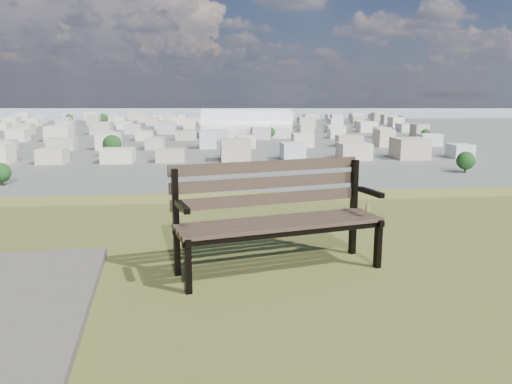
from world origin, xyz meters
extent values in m
cube|color=#403225|center=(1.02, 1.01, 25.43)|extent=(1.71, 0.51, 0.03)
cube|color=#403225|center=(0.99, 1.13, 25.43)|extent=(1.71, 0.51, 0.03)
cube|color=#403225|center=(0.96, 1.24, 25.43)|extent=(1.71, 0.51, 0.03)
cube|color=#403225|center=(0.93, 1.35, 25.43)|extent=(1.71, 0.51, 0.03)
cube|color=#403225|center=(0.91, 1.43, 25.58)|extent=(1.70, 0.47, 0.10)
cube|color=#403225|center=(0.91, 1.45, 25.72)|extent=(1.70, 0.47, 0.10)
cube|color=#403225|center=(0.90, 1.47, 25.86)|extent=(1.70, 0.47, 0.10)
cube|color=black|center=(0.22, 0.79, 25.21)|extent=(0.06, 0.07, 0.43)
cube|color=black|center=(0.12, 1.19, 25.45)|extent=(0.06, 0.07, 0.89)
cube|color=black|center=(0.17, 0.97, 25.40)|extent=(0.17, 0.48, 0.05)
cube|color=black|center=(0.18, 0.93, 25.64)|extent=(0.13, 0.35, 0.04)
cube|color=black|center=(1.83, 1.20, 25.21)|extent=(0.06, 0.07, 0.43)
cube|color=black|center=(1.73, 1.60, 25.45)|extent=(0.06, 0.07, 0.89)
cube|color=black|center=(1.78, 1.39, 25.40)|extent=(0.17, 0.48, 0.05)
cube|color=black|center=(1.80, 1.34, 25.64)|extent=(0.13, 0.35, 0.04)
cube|color=black|center=(1.02, 1.00, 25.38)|extent=(1.70, 0.47, 0.04)
cube|color=black|center=(0.93, 1.36, 25.38)|extent=(1.70, 0.47, 0.04)
cone|color=brown|center=(2.40, 3.20, 25.09)|extent=(0.08, 0.08, 0.18)
cube|color=silver|center=(26.53, 315.08, 3.13)|extent=(57.15, 25.74, 6.26)
cylinder|color=white|center=(26.53, 315.08, 6.26)|extent=(57.15, 25.74, 23.79)
cube|color=beige|center=(-60.00, 200.00, 3.50)|extent=(11.00, 11.00, 7.00)
cube|color=#C0B2A5|center=(-36.00, 200.00, 3.50)|extent=(11.00, 11.00, 7.00)
cube|color=beige|center=(-12.00, 200.00, 3.50)|extent=(11.00, 11.00, 7.00)
cube|color=silver|center=(12.00, 200.00, 3.50)|extent=(11.00, 11.00, 7.00)
cube|color=beige|center=(36.00, 200.00, 3.50)|extent=(11.00, 11.00, 7.00)
cube|color=tan|center=(60.00, 200.00, 3.50)|extent=(11.00, 11.00, 7.00)
cube|color=silver|center=(84.00, 200.00, 3.50)|extent=(11.00, 11.00, 7.00)
cube|color=#B1AAA1|center=(108.00, 200.00, 3.50)|extent=(11.00, 11.00, 7.00)
cube|color=#C0B2A5|center=(-96.00, 250.00, 3.50)|extent=(11.00, 11.00, 7.00)
cube|color=beige|center=(-72.00, 250.00, 3.50)|extent=(11.00, 11.00, 7.00)
cube|color=silver|center=(-48.00, 250.00, 3.50)|extent=(11.00, 11.00, 7.00)
cube|color=beige|center=(-24.00, 250.00, 3.50)|extent=(11.00, 11.00, 7.00)
cube|color=tan|center=(0.00, 250.00, 3.50)|extent=(11.00, 11.00, 7.00)
cube|color=silver|center=(24.00, 250.00, 3.50)|extent=(11.00, 11.00, 7.00)
cube|color=#B1AAA1|center=(48.00, 250.00, 3.50)|extent=(11.00, 11.00, 7.00)
cube|color=beige|center=(72.00, 250.00, 3.50)|extent=(11.00, 11.00, 7.00)
cube|color=#C0B2A5|center=(96.00, 250.00, 3.50)|extent=(11.00, 11.00, 7.00)
cube|color=beige|center=(120.00, 250.00, 3.50)|extent=(11.00, 11.00, 7.00)
cube|color=beige|center=(-108.00, 300.00, 3.50)|extent=(11.00, 11.00, 7.00)
cube|color=tan|center=(-84.00, 300.00, 3.50)|extent=(11.00, 11.00, 7.00)
cube|color=silver|center=(-60.00, 300.00, 3.50)|extent=(11.00, 11.00, 7.00)
cube|color=#B1AAA1|center=(-36.00, 300.00, 3.50)|extent=(11.00, 11.00, 7.00)
cube|color=beige|center=(-12.00, 300.00, 3.50)|extent=(11.00, 11.00, 7.00)
cube|color=#C0B2A5|center=(12.00, 300.00, 3.50)|extent=(11.00, 11.00, 7.00)
cube|color=beige|center=(36.00, 300.00, 3.50)|extent=(11.00, 11.00, 7.00)
cube|color=silver|center=(60.00, 300.00, 3.50)|extent=(11.00, 11.00, 7.00)
cube|color=beige|center=(84.00, 300.00, 3.50)|extent=(11.00, 11.00, 7.00)
cube|color=tan|center=(108.00, 300.00, 3.50)|extent=(11.00, 11.00, 7.00)
cube|color=silver|center=(132.00, 300.00, 3.50)|extent=(11.00, 11.00, 7.00)
cube|color=beige|center=(-120.00, 350.00, 3.50)|extent=(11.00, 11.00, 7.00)
cube|color=#C0B2A5|center=(-96.00, 350.00, 3.50)|extent=(11.00, 11.00, 7.00)
cube|color=beige|center=(-72.00, 350.00, 3.50)|extent=(11.00, 11.00, 7.00)
cube|color=silver|center=(-48.00, 350.00, 3.50)|extent=(11.00, 11.00, 7.00)
cube|color=beige|center=(-24.00, 350.00, 3.50)|extent=(11.00, 11.00, 7.00)
cube|color=tan|center=(0.00, 350.00, 3.50)|extent=(11.00, 11.00, 7.00)
cube|color=silver|center=(24.00, 350.00, 3.50)|extent=(11.00, 11.00, 7.00)
cube|color=#B1AAA1|center=(48.00, 350.00, 3.50)|extent=(11.00, 11.00, 7.00)
cube|color=beige|center=(72.00, 350.00, 3.50)|extent=(11.00, 11.00, 7.00)
cube|color=#C0B2A5|center=(96.00, 350.00, 3.50)|extent=(11.00, 11.00, 7.00)
cube|color=beige|center=(120.00, 350.00, 3.50)|extent=(11.00, 11.00, 7.00)
cube|color=silver|center=(144.00, 350.00, 3.50)|extent=(11.00, 11.00, 7.00)
cube|color=beige|center=(-156.00, 400.00, 3.50)|extent=(11.00, 11.00, 7.00)
cube|color=tan|center=(-132.00, 400.00, 3.50)|extent=(11.00, 11.00, 7.00)
cube|color=silver|center=(-108.00, 400.00, 3.50)|extent=(11.00, 11.00, 7.00)
cube|color=#B1AAA1|center=(-84.00, 400.00, 3.50)|extent=(11.00, 11.00, 7.00)
cube|color=beige|center=(-60.00, 400.00, 3.50)|extent=(11.00, 11.00, 7.00)
cube|color=#C0B2A5|center=(-36.00, 400.00, 3.50)|extent=(11.00, 11.00, 7.00)
cube|color=beige|center=(-12.00, 400.00, 3.50)|extent=(11.00, 11.00, 7.00)
cube|color=silver|center=(12.00, 400.00, 3.50)|extent=(11.00, 11.00, 7.00)
cube|color=beige|center=(36.00, 400.00, 3.50)|extent=(11.00, 11.00, 7.00)
cube|color=tan|center=(60.00, 400.00, 3.50)|extent=(11.00, 11.00, 7.00)
cube|color=silver|center=(84.00, 400.00, 3.50)|extent=(11.00, 11.00, 7.00)
cube|color=#B1AAA1|center=(108.00, 400.00, 3.50)|extent=(11.00, 11.00, 7.00)
cube|color=beige|center=(132.00, 400.00, 3.50)|extent=(11.00, 11.00, 7.00)
cube|color=#C0B2A5|center=(156.00, 400.00, 3.50)|extent=(11.00, 11.00, 7.00)
cube|color=beige|center=(-168.00, 450.00, 3.50)|extent=(11.00, 11.00, 7.00)
cube|color=silver|center=(-144.00, 450.00, 3.50)|extent=(11.00, 11.00, 7.00)
cube|color=beige|center=(-120.00, 450.00, 3.50)|extent=(11.00, 11.00, 7.00)
cube|color=tan|center=(-96.00, 450.00, 3.50)|extent=(11.00, 11.00, 7.00)
cube|color=silver|center=(-72.00, 450.00, 3.50)|extent=(11.00, 11.00, 7.00)
cube|color=#B1AAA1|center=(-48.00, 450.00, 3.50)|extent=(11.00, 11.00, 7.00)
cube|color=beige|center=(-24.00, 450.00, 3.50)|extent=(11.00, 11.00, 7.00)
cube|color=#C0B2A5|center=(0.00, 450.00, 3.50)|extent=(11.00, 11.00, 7.00)
cube|color=beige|center=(24.00, 450.00, 3.50)|extent=(11.00, 11.00, 7.00)
cube|color=silver|center=(48.00, 450.00, 3.50)|extent=(11.00, 11.00, 7.00)
cube|color=beige|center=(72.00, 450.00, 3.50)|extent=(11.00, 11.00, 7.00)
cube|color=tan|center=(96.00, 450.00, 3.50)|extent=(11.00, 11.00, 7.00)
cube|color=silver|center=(120.00, 450.00, 3.50)|extent=(11.00, 11.00, 7.00)
cube|color=#B1AAA1|center=(144.00, 450.00, 3.50)|extent=(11.00, 11.00, 7.00)
cube|color=beige|center=(168.00, 450.00, 3.50)|extent=(11.00, 11.00, 7.00)
cube|color=#C0B2A5|center=(-180.00, 500.00, 3.50)|extent=(11.00, 11.00, 7.00)
cube|color=beige|center=(-156.00, 500.00, 3.50)|extent=(11.00, 11.00, 7.00)
cube|color=silver|center=(-132.00, 500.00, 3.50)|extent=(11.00, 11.00, 7.00)
cube|color=beige|center=(-108.00, 500.00, 3.50)|extent=(11.00, 11.00, 7.00)
cube|color=tan|center=(-84.00, 500.00, 3.50)|extent=(11.00, 11.00, 7.00)
cube|color=silver|center=(-60.00, 500.00, 3.50)|extent=(11.00, 11.00, 7.00)
cube|color=#B1AAA1|center=(-36.00, 500.00, 3.50)|extent=(11.00, 11.00, 7.00)
cube|color=beige|center=(-12.00, 500.00, 3.50)|extent=(11.00, 11.00, 7.00)
cube|color=#C0B2A5|center=(12.00, 500.00, 3.50)|extent=(11.00, 11.00, 7.00)
cube|color=beige|center=(36.00, 500.00, 3.50)|extent=(11.00, 11.00, 7.00)
cube|color=silver|center=(60.00, 500.00, 3.50)|extent=(11.00, 11.00, 7.00)
cube|color=beige|center=(84.00, 500.00, 3.50)|extent=(11.00, 11.00, 7.00)
cube|color=tan|center=(108.00, 500.00, 3.50)|extent=(11.00, 11.00, 7.00)
cube|color=silver|center=(132.00, 500.00, 3.50)|extent=(11.00, 11.00, 7.00)
cube|color=#B1AAA1|center=(156.00, 500.00, 3.50)|extent=(11.00, 11.00, 7.00)
cube|color=beige|center=(180.00, 500.00, 3.50)|extent=(11.00, 11.00, 7.00)
cube|color=#C0B2A5|center=(-192.00, 550.00, 3.50)|extent=(11.00, 11.00, 7.00)
cube|color=beige|center=(-168.00, 550.00, 3.50)|extent=(11.00, 11.00, 7.00)
cube|color=silver|center=(-144.00, 550.00, 3.50)|extent=(11.00, 11.00, 7.00)
cube|color=beige|center=(-120.00, 550.00, 3.50)|extent=(11.00, 11.00, 7.00)
cube|color=tan|center=(-96.00, 550.00, 3.50)|extent=(11.00, 11.00, 7.00)
cube|color=silver|center=(-72.00, 550.00, 3.50)|extent=(11.00, 11.00, 7.00)
cube|color=#B1AAA1|center=(-48.00, 550.00, 3.50)|extent=(11.00, 11.00, 7.00)
cube|color=beige|center=(-24.00, 550.00, 3.50)|extent=(11.00, 11.00, 7.00)
cube|color=#C0B2A5|center=(0.00, 550.00, 3.50)|extent=(11.00, 11.00, 7.00)
cube|color=beige|center=(24.00, 550.00, 3.50)|extent=(11.00, 11.00, 7.00)
cube|color=silver|center=(48.00, 550.00, 3.50)|extent=(11.00, 11.00, 7.00)
cube|color=beige|center=(72.00, 550.00, 3.50)|extent=(11.00, 11.00, 7.00)
cube|color=tan|center=(96.00, 550.00, 3.50)|extent=(11.00, 11.00, 7.00)
cube|color=silver|center=(120.00, 550.00, 3.50)|extent=(11.00, 11.00, 7.00)
cube|color=#B1AAA1|center=(144.00, 550.00, 3.50)|extent=(11.00, 11.00, 7.00)
cube|color=beige|center=(168.00, 550.00, 3.50)|extent=(11.00, 11.00, 7.00)
cube|color=#C0B2A5|center=(192.00, 550.00, 3.50)|extent=(11.00, 11.00, 7.00)
cylinder|color=#312118|center=(90.00, 160.00, 1.05)|extent=(0.80, 0.80, 2.10)
sphere|color=black|center=(90.00, 160.00, 4.20)|extent=(6.30, 6.30, 6.30)
cylinder|color=#312118|center=(-40.00, 220.00, 1.35)|extent=(0.80, 0.80, 2.70)
sphere|color=black|center=(-40.00, 220.00, 5.40)|extent=(8.10, 8.10, 8.10)
cylinder|color=#312118|center=(130.00, 280.00, 0.97)|extent=(0.80, 0.80, 1.95)
sphere|color=black|center=(130.00, 280.00, 3.90)|extent=(5.85, 5.85, 5.85)
cylinder|color=#312118|center=(60.00, 400.00, 1.12)|extent=(0.80, 0.80, 2.25)
sphere|color=black|center=(60.00, 400.00, 4.50)|extent=(6.75, 6.75, 6.75)
cylinder|color=#312118|center=(-90.00, 460.00, 1.43)|extent=(0.80, 0.80, 2.85)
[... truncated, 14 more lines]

